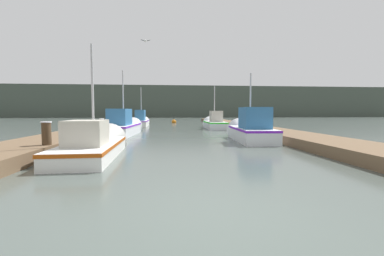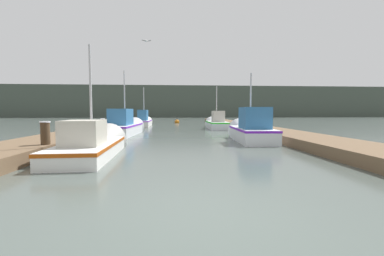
% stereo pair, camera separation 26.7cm
% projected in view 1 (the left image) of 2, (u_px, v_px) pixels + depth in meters
% --- Properties ---
extents(ground_plane, '(200.00, 200.00, 0.00)m').
position_uv_depth(ground_plane, '(218.00, 215.00, 3.83)').
color(ground_plane, '#47514C').
extents(dock_left, '(2.44, 40.00, 0.41)m').
position_uv_depth(dock_left, '(100.00, 129.00, 19.16)').
color(dock_left, brown).
rests_on(dock_left, ground_plane).
extents(dock_right, '(2.44, 40.00, 0.41)m').
position_uv_depth(dock_right, '(250.00, 128.00, 20.26)').
color(dock_right, brown).
rests_on(dock_right, ground_plane).
extents(distant_shore_ridge, '(120.00, 16.00, 7.89)m').
position_uv_depth(distant_shore_ridge, '(170.00, 102.00, 70.76)').
color(distant_shore_ridge, '#424C42').
rests_on(distant_shore_ridge, ground_plane).
extents(fishing_boat_0, '(1.75, 5.25, 4.32)m').
position_uv_depth(fishing_boat_0, '(96.00, 144.00, 9.11)').
color(fishing_boat_0, silver).
rests_on(fishing_boat_0, ground_plane).
extents(fishing_boat_1, '(1.88, 5.23, 3.92)m').
position_uv_depth(fishing_boat_1, '(249.00, 129.00, 13.62)').
color(fishing_boat_1, silver).
rests_on(fishing_boat_1, ground_plane).
extents(fishing_boat_2, '(1.88, 6.03, 4.57)m').
position_uv_depth(fishing_boat_2, '(124.00, 126.00, 16.91)').
color(fishing_boat_2, silver).
rests_on(fishing_boat_2, ground_plane).
extents(fishing_boat_3, '(1.62, 5.47, 4.13)m').
position_uv_depth(fishing_boat_3, '(214.00, 123.00, 23.06)').
color(fishing_boat_3, silver).
rests_on(fishing_boat_3, ground_plane).
extents(fishing_boat_4, '(1.41, 6.10, 4.31)m').
position_uv_depth(fishing_boat_4, '(141.00, 121.00, 26.74)').
color(fishing_boat_4, silver).
rests_on(fishing_boat_4, ground_plane).
extents(mooring_piling_0, '(0.34, 0.34, 1.28)m').
position_uv_depth(mooring_piling_0, '(218.00, 120.00, 26.40)').
color(mooring_piling_0, '#473523').
rests_on(mooring_piling_0, ground_plane).
extents(mooring_piling_1, '(0.34, 0.34, 1.20)m').
position_uv_depth(mooring_piling_1, '(47.00, 139.00, 8.60)').
color(mooring_piling_1, '#473523').
rests_on(mooring_piling_1, ground_plane).
extents(mooring_piling_2, '(0.25, 0.25, 1.13)m').
position_uv_depth(mooring_piling_2, '(102.00, 128.00, 14.49)').
color(mooring_piling_2, '#473523').
rests_on(mooring_piling_2, ground_plane).
extents(mooring_piling_3, '(0.34, 0.34, 1.29)m').
position_uv_depth(mooring_piling_3, '(126.00, 120.00, 24.87)').
color(mooring_piling_3, '#473523').
rests_on(mooring_piling_3, ground_plane).
extents(channel_buoy, '(0.59, 0.59, 1.09)m').
position_uv_depth(channel_buoy, '(174.00, 122.00, 33.12)').
color(channel_buoy, '#BF6513').
rests_on(channel_buoy, ground_plane).
extents(seagull_lead, '(0.56, 0.29, 0.12)m').
position_uv_depth(seagull_lead, '(145.00, 41.00, 15.26)').
color(seagull_lead, white).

